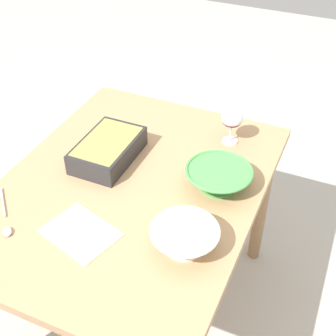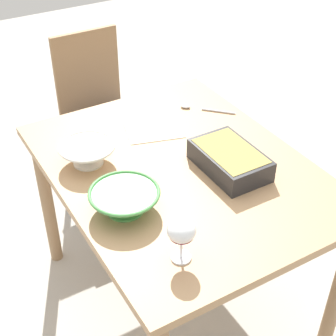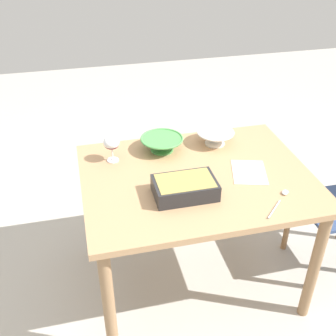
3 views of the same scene
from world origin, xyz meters
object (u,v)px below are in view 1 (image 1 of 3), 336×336
Objects in this scene: dining_table at (132,205)px; napkin at (81,233)px; casserole_dish at (108,149)px; serving_spoon at (6,221)px; wine_glass at (232,120)px; mixing_bowl at (185,238)px; small_bowl at (219,177)px.

napkin reaches higher than dining_table.
serving_spoon is at bearing 162.34° from casserole_dish.
mixing_bowl is at bearing -175.58° from wine_glass.
casserole_dish is at bearing 54.67° from dining_table.
casserole_dish reaches higher than dining_table.
serving_spoon is (-0.33, 0.29, 0.11)m from dining_table.
napkin is (0.06, -0.25, -0.01)m from serving_spoon.
dining_table is 0.52m from wine_glass.
wine_glass is 0.64× the size of napkin.
casserole_dish is 1.38× the size of mixing_bowl.
napkin is (-0.68, 0.28, -0.10)m from wine_glass.
mixing_bowl is 0.94× the size of napkin.
wine_glass is 0.61m from mixing_bowl.
wine_glass is 0.30m from small_bowl.
wine_glass is at bearing 4.42° from mixing_bowl.
napkin is (-0.27, 0.04, 0.10)m from dining_table.
mixing_bowl is at bearing -124.18° from dining_table.
wine_glass reaches higher than napkin.
small_bowl reaches higher than serving_spoon.
casserole_dish is 0.40m from napkin.
mixing_bowl is 0.60m from serving_spoon.
casserole_dish is at bearing 55.42° from mixing_bowl.
serving_spoon is 0.26m from napkin.
dining_table is 8.00× the size of wine_glass.
small_bowl is 1.05× the size of napkin.
wine_glass is at bearing -52.91° from casserole_dish.
casserole_dish is 0.54m from mixing_bowl.
wine_glass is 0.50× the size of casserole_dish.
mixing_bowl reaches higher than small_bowl.
serving_spoon is 0.83× the size of napkin.
casserole_dish reaches higher than small_bowl.
casserole_dish is at bearing -17.66° from serving_spoon.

